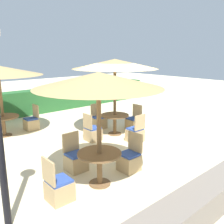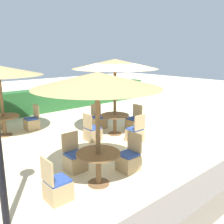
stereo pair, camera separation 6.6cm
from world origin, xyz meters
name	(u,v)px [view 2 (the right image)]	position (x,y,z in m)	size (l,w,h in m)	color
ground_plane	(124,142)	(0.00, 0.00, 0.00)	(40.00, 40.00, 0.00)	beige
hedge_row	(44,100)	(0.00, 5.63, 0.56)	(13.00, 0.70, 1.12)	#28602D
parasol_center	(115,64)	(0.32, 0.81, 2.46)	(2.90, 2.90, 2.63)	brown
round_table_center	(115,119)	(0.32, 0.81, 0.55)	(0.99, 0.99, 0.71)	brown
patio_chair_center_north	(99,121)	(0.36, 1.78, 0.26)	(0.46, 0.46, 0.93)	tan
patio_chair_center_west	(92,133)	(-0.67, 0.81, 0.26)	(0.46, 0.46, 0.93)	tan
patio_chair_center_east	(134,123)	(1.23, 0.76, 0.26)	(0.46, 0.46, 0.93)	tan
patio_chair_center_south	(135,134)	(0.32, -0.19, 0.26)	(0.46, 0.46, 0.93)	tan
parasol_front_left	(97,81)	(-2.25, -1.54, 2.30)	(2.64, 2.64, 2.47)	brown
round_table_front_left	(98,160)	(-2.25, -1.54, 0.57)	(0.96, 0.96, 0.75)	brown
patio_chair_front_left_east	(129,160)	(-1.27, -1.50, 0.26)	(0.46, 0.46, 0.93)	tan
patio_chair_front_left_west	(57,188)	(-3.25, -1.50, 0.26)	(0.46, 0.46, 0.93)	tan
patio_chair_front_left_north	(75,160)	(-2.27, -0.62, 0.26)	(0.46, 0.46, 0.93)	tan
round_table_back_left	(4,120)	(-2.69, 3.23, 0.55)	(1.06, 1.06, 0.70)	brown
patio_chair_back_left_east	(32,123)	(-1.67, 3.28, 0.26)	(0.46, 0.46, 0.93)	tan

